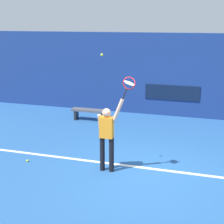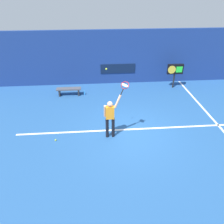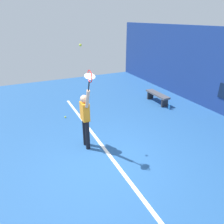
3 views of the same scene
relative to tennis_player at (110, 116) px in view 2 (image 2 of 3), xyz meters
name	(u,v)px [view 2 (image 2 of 3)]	position (x,y,z in m)	size (l,w,h in m)	color
ground_plane	(131,133)	(0.92, 0.17, -1.01)	(18.00, 18.00, 0.00)	#23518C
back_wall	(118,57)	(0.92, 5.87, 0.67)	(18.00, 0.20, 3.35)	navy
sponsor_banner_center	(118,69)	(0.92, 5.75, -0.02)	(2.20, 0.03, 0.60)	#0C1933
court_baseline	(130,129)	(0.92, 0.43, -1.00)	(10.00, 0.10, 0.01)	white
court_sideline	(202,107)	(5.05, 2.17, -1.00)	(0.10, 7.00, 0.01)	white
tennis_player	(110,116)	(0.00, 0.00, 0.00)	(0.70, 0.31, 1.97)	black
tennis_racket	(125,86)	(0.56, 0.00, 1.32)	(0.41, 0.27, 0.62)	black
tennis_ball	(106,69)	(-0.13, 0.02, 2.00)	(0.07, 0.07, 0.07)	#CCE033
scoreboard_clock	(175,70)	(4.30, 4.77, 0.14)	(0.96, 0.20, 1.51)	black
court_bench	(69,90)	(-2.09, 4.18, -0.67)	(1.40, 0.36, 0.45)	#4C4C51
water_bottle	(85,93)	(-1.20, 4.18, -0.89)	(0.07, 0.07, 0.24)	#338CD8
spare_ball	(56,140)	(-2.30, -0.12, -0.98)	(0.07, 0.07, 0.07)	#CCE033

